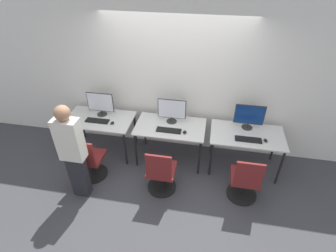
{
  "coord_description": "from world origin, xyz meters",
  "views": [
    {
      "loc": [
        0.64,
        -3.34,
        3.37
      ],
      "look_at": [
        0.0,
        0.14,
        0.89
      ],
      "focal_mm": 28.0,
      "sensor_mm": 36.0,
      "label": 1
    }
  ],
  "objects_px": {
    "monitor_left": "(100,103)",
    "keyboard_center": "(169,130)",
    "office_chair_center": "(161,174)",
    "person_left": "(72,150)",
    "keyboard_right": "(248,140)",
    "mouse_right": "(266,140)",
    "office_chair_left": "(89,161)",
    "mouse_center": "(185,132)",
    "office_chair_right": "(245,182)",
    "monitor_right": "(249,116)",
    "mouse_left": "(112,123)",
    "keyboard_left": "(97,121)",
    "monitor_center": "(172,110)"
  },
  "relations": [
    {
      "from": "mouse_center",
      "to": "office_chair_right",
      "type": "bearing_deg",
      "value": -29.1
    },
    {
      "from": "monitor_center",
      "to": "mouse_center",
      "type": "xyz_separation_m",
      "value": [
        0.28,
        -0.3,
        -0.22
      ]
    },
    {
      "from": "monitor_left",
      "to": "office_chair_left",
      "type": "height_order",
      "value": "monitor_left"
    },
    {
      "from": "monitor_left",
      "to": "office_chair_left",
      "type": "relative_size",
      "value": 0.57
    },
    {
      "from": "office_chair_center",
      "to": "mouse_right",
      "type": "xyz_separation_m",
      "value": [
        1.59,
        0.67,
        0.4
      ]
    },
    {
      "from": "mouse_right",
      "to": "office_chair_right",
      "type": "height_order",
      "value": "office_chair_right"
    },
    {
      "from": "monitor_right",
      "to": "mouse_left",
      "type": "bearing_deg",
      "value": -172.42
    },
    {
      "from": "monitor_center",
      "to": "monitor_right",
      "type": "distance_m",
      "value": 1.32
    },
    {
      "from": "monitor_left",
      "to": "mouse_center",
      "type": "xyz_separation_m",
      "value": [
        1.59,
        -0.3,
        -0.22
      ]
    },
    {
      "from": "mouse_left",
      "to": "monitor_right",
      "type": "bearing_deg",
      "value": 7.58
    },
    {
      "from": "keyboard_center",
      "to": "office_chair_center",
      "type": "bearing_deg",
      "value": -90.45
    },
    {
      "from": "mouse_left",
      "to": "mouse_center",
      "type": "distance_m",
      "value": 1.3
    },
    {
      "from": "keyboard_center",
      "to": "mouse_center",
      "type": "distance_m",
      "value": 0.28
    },
    {
      "from": "monitor_left",
      "to": "keyboard_center",
      "type": "height_order",
      "value": "monitor_left"
    },
    {
      "from": "monitor_center",
      "to": "office_chair_center",
      "type": "xyz_separation_m",
      "value": [
        -0.01,
        -0.95,
        -0.62
      ]
    },
    {
      "from": "office_chair_center",
      "to": "person_left",
      "type": "bearing_deg",
      "value": -166.8
    },
    {
      "from": "mouse_center",
      "to": "mouse_right",
      "type": "distance_m",
      "value": 1.31
    },
    {
      "from": "mouse_left",
      "to": "office_chair_center",
      "type": "distance_m",
      "value": 1.29
    },
    {
      "from": "monitor_left",
      "to": "office_chair_right",
      "type": "bearing_deg",
      "value": -18.31
    },
    {
      "from": "mouse_center",
      "to": "keyboard_center",
      "type": "bearing_deg",
      "value": 177.71
    },
    {
      "from": "keyboard_left",
      "to": "person_left",
      "type": "relative_size",
      "value": 0.26
    },
    {
      "from": "keyboard_right",
      "to": "person_left",
      "type": "bearing_deg",
      "value": -159.92
    },
    {
      "from": "monitor_left",
      "to": "mouse_center",
      "type": "distance_m",
      "value": 1.64
    },
    {
      "from": "office_chair_left",
      "to": "office_chair_right",
      "type": "relative_size",
      "value": 1.0
    },
    {
      "from": "monitor_left",
      "to": "keyboard_center",
      "type": "relative_size",
      "value": 1.17
    },
    {
      "from": "office_chair_center",
      "to": "mouse_right",
      "type": "relative_size",
      "value": 9.69
    },
    {
      "from": "monitor_center",
      "to": "office_chair_center",
      "type": "bearing_deg",
      "value": -90.31
    },
    {
      "from": "keyboard_right",
      "to": "monitor_left",
      "type": "bearing_deg",
      "value": 173.51
    },
    {
      "from": "mouse_left",
      "to": "office_chair_center",
      "type": "relative_size",
      "value": 0.1
    },
    {
      "from": "monitor_left",
      "to": "keyboard_left",
      "type": "relative_size",
      "value": 1.17
    },
    {
      "from": "person_left",
      "to": "monitor_right",
      "type": "bearing_deg",
      "value": 26.76
    },
    {
      "from": "keyboard_center",
      "to": "monitor_right",
      "type": "xyz_separation_m",
      "value": [
        1.32,
        0.34,
        0.23
      ]
    },
    {
      "from": "person_left",
      "to": "monitor_center",
      "type": "relative_size",
      "value": 3.32
    },
    {
      "from": "keyboard_left",
      "to": "office_chair_center",
      "type": "bearing_deg",
      "value": -28.63
    },
    {
      "from": "office_chair_left",
      "to": "person_left",
      "type": "xyz_separation_m",
      "value": [
        0.0,
        -0.37,
        0.55
      ]
    },
    {
      "from": "keyboard_left",
      "to": "office_chair_right",
      "type": "distance_m",
      "value": 2.72
    },
    {
      "from": "keyboard_left",
      "to": "monitor_right",
      "type": "bearing_deg",
      "value": 6.19
    },
    {
      "from": "mouse_right",
      "to": "office_chair_left",
      "type": "bearing_deg",
      "value": -168.24
    },
    {
      "from": "office_chair_left",
      "to": "mouse_right",
      "type": "relative_size",
      "value": 9.69
    },
    {
      "from": "monitor_left",
      "to": "mouse_center",
      "type": "height_order",
      "value": "monitor_left"
    },
    {
      "from": "keyboard_left",
      "to": "mouse_left",
      "type": "height_order",
      "value": "mouse_left"
    },
    {
      "from": "monitor_left",
      "to": "monitor_right",
      "type": "distance_m",
      "value": 2.64
    },
    {
      "from": "keyboard_left",
      "to": "keyboard_right",
      "type": "bearing_deg",
      "value": -1.52
    },
    {
      "from": "mouse_left",
      "to": "mouse_center",
      "type": "bearing_deg",
      "value": -1.79
    },
    {
      "from": "monitor_center",
      "to": "keyboard_center",
      "type": "relative_size",
      "value": 1.17
    },
    {
      "from": "keyboard_right",
      "to": "office_chair_right",
      "type": "bearing_deg",
      "value": -91.98
    },
    {
      "from": "mouse_center",
      "to": "person_left",
      "type": "bearing_deg",
      "value": -148.28
    },
    {
      "from": "mouse_left",
      "to": "office_chair_right",
      "type": "distance_m",
      "value": 2.43
    },
    {
      "from": "keyboard_center",
      "to": "keyboard_right",
      "type": "distance_m",
      "value": 1.32
    },
    {
      "from": "keyboard_left",
      "to": "office_chair_left",
      "type": "xyz_separation_m",
      "value": [
        0.07,
        -0.64,
        -0.39
      ]
    }
  ]
}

